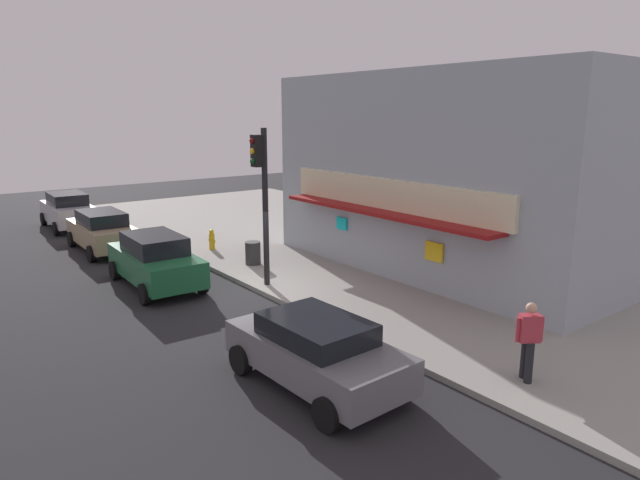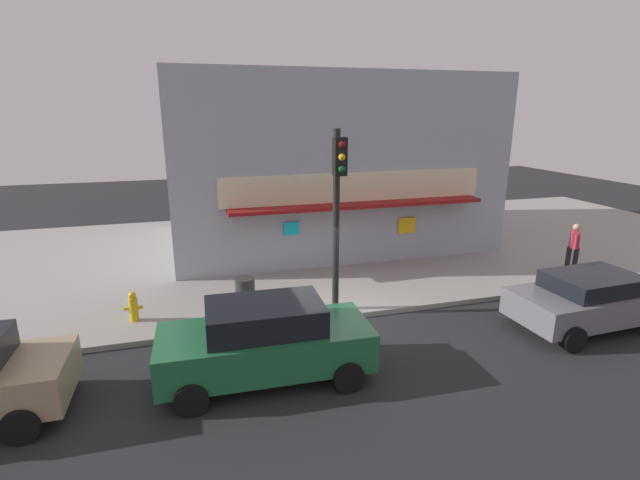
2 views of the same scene
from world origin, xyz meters
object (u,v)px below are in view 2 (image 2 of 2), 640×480
fire_hydrant (133,307)px  parked_car_green (266,341)px  trash_can (245,292)px  traffic_light (338,198)px  pedestrian (574,246)px  parked_car_grey (590,299)px

fire_hydrant → parked_car_green: 4.50m
trash_can → fire_hydrant: bearing=-177.0°
traffic_light → fire_hydrant: size_ratio=6.09×
pedestrian → fire_hydrant: bearing=179.9°
traffic_light → fire_hydrant: bearing=170.8°
fire_hydrant → trash_can: bearing=3.0°
pedestrian → trash_can: bearing=179.1°
traffic_light → pedestrian: 9.04m
parked_car_grey → trash_can: bearing=157.3°
parked_car_green → traffic_light: bearing=47.0°
pedestrian → parked_car_green: 11.63m
parked_car_green → trash_can: bearing=89.5°
traffic_light → trash_can: 3.75m
fire_hydrant → parked_car_green: (2.89, -3.43, 0.34)m
fire_hydrant → parked_car_grey: size_ratio=0.19×
fire_hydrant → parked_car_green: size_ratio=0.18×
traffic_light → parked_car_green: (-2.40, -2.58, -2.41)m
fire_hydrant → pedestrian: bearing=-0.1°
fire_hydrant → parked_car_grey: parked_car_grey is taller
fire_hydrant → parked_car_grey: (11.36, -3.37, 0.24)m
trash_can → pedestrian: (11.09, -0.17, 0.50)m
fire_hydrant → pedestrian: pedestrian is taller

